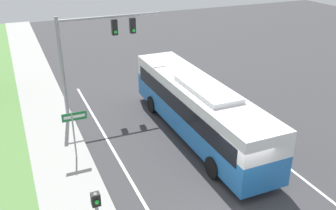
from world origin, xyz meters
The scene contains 5 objects.
ground_plane centered at (0.00, 0.00, 0.00)m, with size 80.00×80.00×0.00m, color #38383A.
lane_divider_far centered at (3.60, 0.00, 0.00)m, with size 0.14×30.00×0.01m.
bus centered at (1.06, 5.50, 1.79)m, with size 2.58×12.14×3.25m.
signal_gantry centered at (-3.16, 10.59, 4.35)m, with size 6.12×0.41×6.07m.
street_sign centered at (-5.43, 5.71, 1.80)m, with size 1.17×0.08×2.59m.
Camera 1 is at (-7.62, -10.43, 10.07)m, focal length 40.00 mm.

